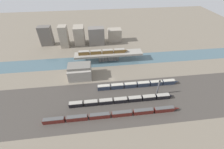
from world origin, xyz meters
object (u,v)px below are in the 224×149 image
object	(u,v)px
train_yard_near	(113,114)
train_yard_mid	(122,100)
train_on_bridge	(103,52)
train_yard_far	(138,85)
signal_tower	(158,88)
warehouse_building	(80,71)

from	to	relation	value
train_yard_near	train_yard_mid	xyz separation A→B (m)	(7.59, 11.01, -0.01)
train_on_bridge	train_yard_far	xyz separation A→B (m)	(23.65, -38.78, -8.05)
signal_tower	warehouse_building	bearing A→B (deg)	154.28
train_yard_mid	signal_tower	size ratio (longest dim) A/B	5.56
train_on_bridge	train_yard_mid	xyz separation A→B (m)	(8.79, -52.55, -8.25)
train_yard_mid	train_yard_far	distance (m)	20.26
train_on_bridge	train_yard_near	xyz separation A→B (m)	(1.20, -63.56, -8.24)
train_yard_mid	signal_tower	distance (m)	26.94
warehouse_building	signal_tower	world-z (taller)	signal_tower
train_on_bridge	signal_tower	distance (m)	59.71
train_on_bridge	warehouse_building	xyz separation A→B (m)	(-20.82, -21.38, -4.36)
train_yard_near	train_yard_far	bearing A→B (deg)	47.82
train_yard_far	signal_tower	xyz separation A→B (m)	(11.33, -9.47, 4.46)
signal_tower	train_yard_near	bearing A→B (deg)	-155.63
train_yard_near	train_yard_far	xyz separation A→B (m)	(22.45, 24.78, 0.19)
train_yard_mid	train_yard_far	xyz separation A→B (m)	(14.86, 13.77, 0.19)
train_yard_near	train_yard_mid	distance (m)	13.37
train_on_bridge	train_yard_mid	bearing A→B (deg)	-80.50
train_yard_near	warehouse_building	bearing A→B (deg)	117.57
warehouse_building	signal_tower	bearing A→B (deg)	-25.72
warehouse_building	signal_tower	xyz separation A→B (m)	(55.80, -26.88, 0.77)
train_yard_far	train_on_bridge	bearing A→B (deg)	121.38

